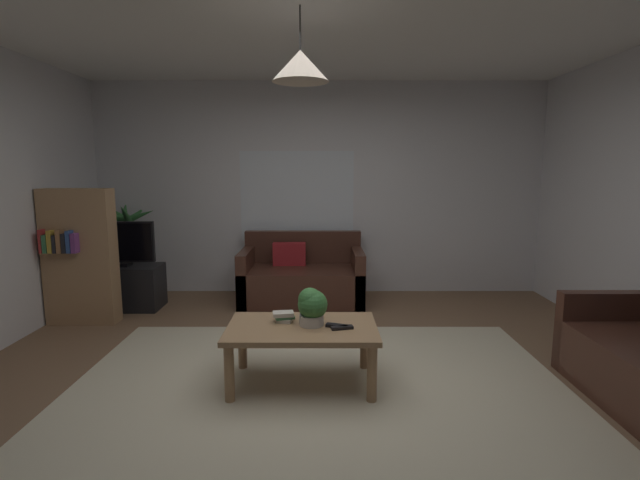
# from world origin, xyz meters

# --- Properties ---
(floor) EXTENTS (5.65, 5.39, 0.02)m
(floor) POSITION_xyz_m (0.00, 0.00, -0.01)
(floor) COLOR brown
(floor) RESTS_ON ground
(rug) EXTENTS (3.67, 2.96, 0.01)m
(rug) POSITION_xyz_m (0.00, -0.20, 0.00)
(rug) COLOR beige
(rug) RESTS_ON ground
(wall_back) EXTENTS (5.77, 0.06, 2.67)m
(wall_back) POSITION_xyz_m (0.00, 2.72, 1.34)
(wall_back) COLOR silver
(wall_back) RESTS_ON ground
(ceiling) EXTENTS (5.65, 5.39, 0.02)m
(ceiling) POSITION_xyz_m (0.00, 0.00, 2.68)
(ceiling) COLOR white
(window_pane) EXTENTS (1.44, 0.01, 1.15)m
(window_pane) POSITION_xyz_m (-0.28, 2.69, 1.24)
(window_pane) COLOR white
(couch_under_window) EXTENTS (1.45, 0.83, 0.82)m
(couch_under_window) POSITION_xyz_m (-0.21, 2.22, 0.28)
(couch_under_window) COLOR #47281E
(couch_under_window) RESTS_ON ground
(coffee_table) EXTENTS (1.10, 0.67, 0.45)m
(coffee_table) POSITION_xyz_m (-0.12, 0.04, 0.38)
(coffee_table) COLOR #A87F56
(coffee_table) RESTS_ON ground
(book_on_table_0) EXTENTS (0.13, 0.12, 0.03)m
(book_on_table_0) POSITION_xyz_m (-0.26, 0.13, 0.46)
(book_on_table_0) COLOR beige
(book_on_table_0) RESTS_ON coffee_table
(book_on_table_1) EXTENTS (0.16, 0.13, 0.02)m
(book_on_table_1) POSITION_xyz_m (-0.26, 0.14, 0.49)
(book_on_table_1) COLOR #387247
(book_on_table_1) RESTS_ON coffee_table
(book_on_table_2) EXTENTS (0.17, 0.12, 0.03)m
(book_on_table_2) POSITION_xyz_m (-0.27, 0.13, 0.51)
(book_on_table_2) COLOR beige
(book_on_table_2) RESTS_ON coffee_table
(remote_on_table_0) EXTENTS (0.17, 0.08, 0.02)m
(remote_on_table_0) POSITION_xyz_m (0.17, -0.03, 0.46)
(remote_on_table_0) COLOR black
(remote_on_table_0) RESTS_ON coffee_table
(remote_on_table_1) EXTENTS (0.17, 0.10, 0.02)m
(remote_on_table_1) POSITION_xyz_m (0.13, 0.01, 0.46)
(remote_on_table_1) COLOR black
(remote_on_table_1) RESTS_ON coffee_table
(potted_plant_on_table) EXTENTS (0.22, 0.22, 0.28)m
(potted_plant_on_table) POSITION_xyz_m (-0.05, 0.05, 0.60)
(potted_plant_on_table) COLOR beige
(potted_plant_on_table) RESTS_ON coffee_table
(tv_stand) EXTENTS (0.90, 0.44, 0.50)m
(tv_stand) POSITION_xyz_m (-2.28, 1.94, 0.25)
(tv_stand) COLOR black
(tv_stand) RESTS_ON ground
(tv) EXTENTS (0.82, 0.16, 0.51)m
(tv) POSITION_xyz_m (-2.28, 1.92, 0.76)
(tv) COLOR black
(tv) RESTS_ON tv_stand
(potted_palm_corner) EXTENTS (0.75, 0.82, 1.24)m
(potted_palm_corner) POSITION_xyz_m (-2.39, 2.45, 0.55)
(potted_palm_corner) COLOR beige
(potted_palm_corner) RESTS_ON ground
(bookshelf_corner) EXTENTS (0.70, 0.31, 1.40)m
(bookshelf_corner) POSITION_xyz_m (-2.46, 1.43, 0.71)
(bookshelf_corner) COLOR #A87F56
(bookshelf_corner) RESTS_ON ground
(pendant_lamp) EXTENTS (0.39, 0.39, 0.49)m
(pendant_lamp) POSITION_xyz_m (-0.12, 0.04, 2.28)
(pendant_lamp) COLOR black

